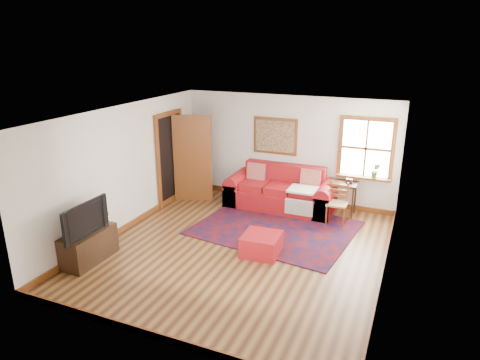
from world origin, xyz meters
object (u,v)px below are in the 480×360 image
at_px(red_ottoman, 261,244).
at_px(side_table, 343,188).
at_px(red_leather_sofa, 281,194).
at_px(media_cabinet, 89,246).
at_px(ladder_back_chair, 337,201).

relative_size(red_ottoman, side_table, 0.88).
distance_m(red_leather_sofa, media_cabinet, 4.35).
bearing_deg(red_leather_sofa, side_table, 4.89).
bearing_deg(red_ottoman, side_table, 64.50).
bearing_deg(side_table, media_cabinet, -133.57).
xyz_separation_m(red_ottoman, side_table, (0.98, 2.41, 0.43)).
bearing_deg(media_cabinet, ladder_back_chair, 42.62).
xyz_separation_m(side_table, ladder_back_chair, (-0.01, -0.49, -0.14)).
bearing_deg(red_ottoman, ladder_back_chair, 59.90).
height_order(red_ottoman, side_table, side_table).
xyz_separation_m(red_leather_sofa, media_cabinet, (-2.28, -3.71, -0.04)).
distance_m(ladder_back_chair, media_cabinet, 4.93).
height_order(ladder_back_chair, media_cabinet, ladder_back_chair).
height_order(red_ottoman, ladder_back_chair, ladder_back_chair).
distance_m(side_table, ladder_back_chair, 0.51).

